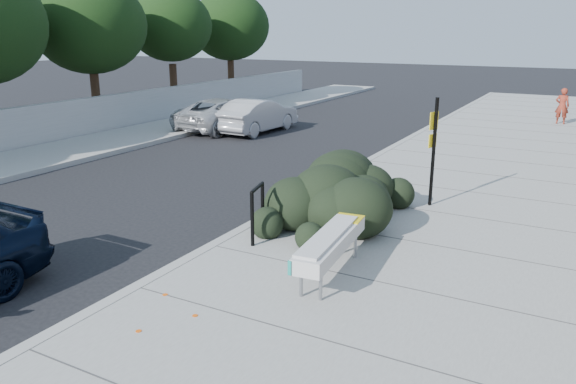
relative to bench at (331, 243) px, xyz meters
name	(u,v)px	position (x,y,z in m)	size (l,w,h in m)	color
ground	(212,253)	(-2.50, 0.14, -0.71)	(120.00, 120.00, 0.00)	black
sidewalk_near	(560,219)	(3.10, 5.14, -0.63)	(11.20, 50.00, 0.15)	gray
sidewalk_far	(72,150)	(-12.00, 5.14, -0.63)	(3.00, 50.00, 0.15)	gray
curb_near	(325,186)	(-2.50, 5.14, -0.62)	(0.22, 50.00, 0.17)	#9E9E99
curb_far	(104,154)	(-10.50, 5.14, -0.62)	(0.22, 50.00, 0.17)	#9E9E99
far_wall	(37,126)	(-13.70, 5.14, 0.04)	(0.30, 40.00, 1.50)	#9E9E99
tree_far_d	(89,25)	(-15.00, 9.14, 3.48)	(4.60, 4.60, 6.16)	#332114
tree_far_e	(170,26)	(-15.00, 14.14, 3.47)	(4.00, 4.00, 5.90)	#332114
tree_far_f	(230,26)	(-15.00, 19.14, 3.48)	(4.40, 4.40, 6.07)	#332114
bench	(331,243)	(0.00, 0.00, 0.00)	(0.69, 2.39, 0.71)	gray
bike_rack	(257,207)	(-1.90, 0.82, 0.08)	(0.24, 0.71, 1.07)	black
sign_post	(433,145)	(0.40, 4.58, 0.84)	(0.14, 0.27, 2.46)	black
hedge	(340,188)	(-1.00, 2.64, 0.14)	(1.86, 3.71, 1.39)	black
wagon_silver	(258,116)	(-8.50, 11.50, -0.03)	(1.43, 4.10, 1.35)	#AAABAF
suv_silver	(225,114)	(-10.00, 11.35, -0.06)	(2.16, 4.69, 1.30)	#AFB1B5
pedestrian	(562,106)	(2.19, 18.70, 0.20)	(0.55, 0.36, 1.51)	maroon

